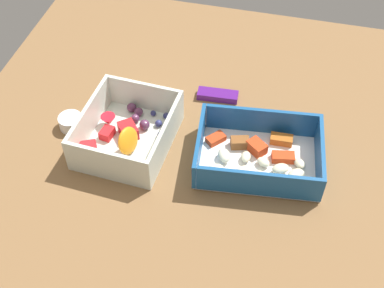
% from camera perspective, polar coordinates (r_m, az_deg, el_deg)
% --- Properties ---
extents(table_surface, '(0.80, 0.80, 0.02)m').
position_cam_1_polar(table_surface, '(0.82, 1.00, -1.21)').
color(table_surface, brown).
rests_on(table_surface, ground).
extents(pasta_container, '(0.20, 0.15, 0.05)m').
position_cam_1_polar(pasta_container, '(0.79, 7.41, -1.33)').
color(pasta_container, white).
rests_on(pasta_container, table_surface).
extents(fruit_bowl, '(0.14, 0.17, 0.06)m').
position_cam_1_polar(fruit_bowl, '(0.82, -7.31, 1.19)').
color(fruit_bowl, silver).
rests_on(fruit_bowl, table_surface).
extents(candy_bar, '(0.07, 0.03, 0.01)m').
position_cam_1_polar(candy_bar, '(0.89, 3.09, 5.38)').
color(candy_bar, '#51197A').
rests_on(candy_bar, table_surface).
extents(paper_cup_liner, '(0.04, 0.04, 0.02)m').
position_cam_1_polar(paper_cup_liner, '(0.86, -13.35, 2.25)').
color(paper_cup_liner, white).
rests_on(paper_cup_liner, table_surface).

